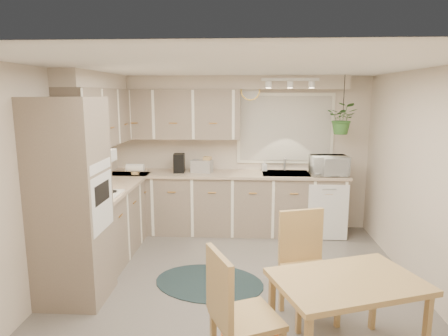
{
  "coord_description": "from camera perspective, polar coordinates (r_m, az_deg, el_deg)",
  "views": [
    {
      "loc": [
        0.1,
        -4.19,
        2.12
      ],
      "look_at": [
        -0.17,
        0.55,
        1.24
      ],
      "focal_mm": 32.0,
      "sensor_mm": 36.0,
      "label": 1
    }
  ],
  "objects": [
    {
      "name": "track_light_bar",
      "position": [
        5.78,
        9.43,
        12.38
      ],
      "size": [
        0.8,
        0.04,
        0.04
      ],
      "primitive_type": "cube",
      "color": "silver",
      "rests_on": "ceiling"
    },
    {
      "name": "dining_table",
      "position": [
        3.54,
        16.94,
        -20.06
      ],
      "size": [
        1.31,
        1.08,
        0.7
      ],
      "primitive_type": "cube",
      "rotation": [
        0.0,
        0.0,
        0.34
      ],
      "color": "tan",
      "rests_on": "floor"
    },
    {
      "name": "upper_cab_back",
      "position": [
        6.22,
        -6.99,
        7.64
      ],
      "size": [
        2.0,
        0.35,
        0.75
      ],
      "primitive_type": "cube",
      "color": "gray",
      "rests_on": "wall_back"
    },
    {
      "name": "chair_left",
      "position": [
        3.16,
        3.26,
        -20.19
      ],
      "size": [
        0.63,
        0.63,
        1.02
      ],
      "primitive_type": "cube",
      "rotation": [
        0.0,
        0.0,
        -1.15
      ],
      "color": "tan",
      "rests_on": "floor"
    },
    {
      "name": "base_cab_left",
      "position": [
        5.63,
        -15.67,
        -7.22
      ],
      "size": [
        0.6,
        1.85,
        0.9
      ],
      "primitive_type": "cube",
      "color": "gray",
      "rests_on": "floor"
    },
    {
      "name": "oven_stack",
      "position": [
        4.34,
        -21.03,
        -4.54
      ],
      "size": [
        0.65,
        0.65,
        2.1
      ],
      "primitive_type": "cube",
      "color": "gray",
      "rests_on": "floor"
    },
    {
      "name": "dishwasher_front",
      "position": [
        6.05,
        14.64,
        -6.18
      ],
      "size": [
        0.58,
        0.02,
        0.83
      ],
      "primitive_type": "cube",
      "color": "silver",
      "rests_on": "base_cab_back"
    },
    {
      "name": "wall_back",
      "position": [
        6.36,
        2.32,
        2.11
      ],
      "size": [
        4.0,
        0.04,
        2.4
      ],
      "primitive_type": "cube",
      "color": "beige",
      "rests_on": "floor"
    },
    {
      "name": "toaster",
      "position": [
        6.15,
        -3.18,
        0.26
      ],
      "size": [
        0.35,
        0.25,
        0.19
      ],
      "primitive_type": "cube",
      "rotation": [
        0.0,
        0.0,
        -0.24
      ],
      "color": "#AEB0B6",
      "rests_on": "counter_back"
    },
    {
      "name": "ceiling",
      "position": [
        4.2,
        1.96,
        14.25
      ],
      "size": [
        4.2,
        4.2,
        0.0
      ],
      "primitive_type": "plane",
      "color": "white",
      "rests_on": "wall_back"
    },
    {
      "name": "chair_back",
      "position": [
        3.95,
        12.18,
        -13.83
      ],
      "size": [
        0.6,
        0.6,
        1.02
      ],
      "primitive_type": "cube",
      "rotation": [
        0.0,
        0.0,
        3.45
      ],
      "color": "tan",
      "rests_on": "floor"
    },
    {
      "name": "soffit_back",
      "position": [
        6.15,
        0.47,
        12.11
      ],
      "size": [
        3.6,
        0.3,
        0.2
      ],
      "primitive_type": "cube",
      "color": "beige",
      "rests_on": "wall_back"
    },
    {
      "name": "knife_block",
      "position": [
        6.17,
        -2.41,
        0.53
      ],
      "size": [
        0.13,
        0.13,
        0.24
      ],
      "primitive_type": "cube",
      "rotation": [
        0.0,
        0.0,
        -0.21
      ],
      "color": "tan",
      "rests_on": "counter_back"
    },
    {
      "name": "window_frame",
      "position": [
        6.32,
        8.73,
        5.6
      ],
      "size": [
        1.5,
        0.02,
        1.1
      ],
      "primitive_type": "cube",
      "color": "white",
      "rests_on": "wall_back"
    },
    {
      "name": "soffit_left",
      "position": [
        5.55,
        -17.7,
        11.81
      ],
      "size": [
        0.3,
        2.0,
        0.2
      ],
      "primitive_type": "cube",
      "color": "beige",
      "rests_on": "wall_left"
    },
    {
      "name": "soap_bottle",
      "position": [
        6.26,
        5.77,
        -0.12
      ],
      "size": [
        0.11,
        0.18,
        0.08
      ],
      "primitive_type": "imported",
      "rotation": [
        0.0,
        0.0,
        0.21
      ],
      "color": "silver",
      "rests_on": "counter_back"
    },
    {
      "name": "base_cab_back",
      "position": [
        6.23,
        0.38,
        -5.11
      ],
      "size": [
        3.6,
        0.6,
        0.9
      ],
      "primitive_type": "cube",
      "color": "gray",
      "rests_on": "floor"
    },
    {
      "name": "wall_front",
      "position": [
        2.29,
        0.56,
        -13.27
      ],
      "size": [
        4.0,
        0.04,
        2.4
      ],
      "primitive_type": "cube",
      "color": "beige",
      "rests_on": "floor"
    },
    {
      "name": "upper_cab_left",
      "position": [
        5.55,
        -17.18,
        6.93
      ],
      "size": [
        0.35,
        2.0,
        0.75
      ],
      "primitive_type": "cube",
      "color": "gray",
      "rests_on": "wall_left"
    },
    {
      "name": "hanging_plant",
      "position": [
        6.07,
        16.58,
        6.32
      ],
      "size": [
        0.56,
        0.59,
        0.36
      ],
      "primitive_type": "imported",
      "rotation": [
        0.0,
        0.0,
        -0.41
      ],
      "color": "#356A2A",
      "rests_on": "ceiling"
    },
    {
      "name": "wall_oven_face",
      "position": [
        4.22,
        -17.05,
        -4.71
      ],
      "size": [
        0.02,
        0.56,
        0.58
      ],
      "primitive_type": "cube",
      "color": "silver",
      "rests_on": "oven_stack"
    },
    {
      "name": "counter_back",
      "position": [
        6.11,
        0.38,
        -0.89
      ],
      "size": [
        3.64,
        0.64,
        0.04
      ],
      "primitive_type": "cube",
      "color": "tan",
      "rests_on": "base_cab_back"
    },
    {
      "name": "coffee_maker",
      "position": [
        6.17,
        -6.43,
        0.71
      ],
      "size": [
        0.18,
        0.21,
        0.29
      ],
      "primitive_type": "cube",
      "rotation": [
        0.0,
        0.0,
        0.07
      ],
      "color": "black",
      "rests_on": "counter_back"
    },
    {
      "name": "sink",
      "position": [
        6.15,
        8.79,
        -1.14
      ],
      "size": [
        0.7,
        0.48,
        0.1
      ],
      "primitive_type": "cube",
      "color": "#AEB0B6",
      "rests_on": "counter_back"
    },
    {
      "name": "wall_right",
      "position": [
        4.7,
        27.07,
        -2.02
      ],
      "size": [
        0.04,
        4.2,
        2.4
      ],
      "primitive_type": "cube",
      "color": "beige",
      "rests_on": "floor"
    },
    {
      "name": "braided_rug",
      "position": [
        4.75,
        -2.14,
        -16.03
      ],
      "size": [
        1.45,
        1.22,
        0.01
      ],
      "primitive_type": "ellipsoid",
      "rotation": [
        0.0,
        0.0,
        -0.24
      ],
      "color": "black",
      "rests_on": "floor"
    },
    {
      "name": "wall_left",
      "position": [
        4.78,
        -22.88,
        -1.5
      ],
      "size": [
        0.04,
        4.2,
        2.4
      ],
      "primitive_type": "cube",
      "color": "beige",
      "rests_on": "floor"
    },
    {
      "name": "microwave",
      "position": [
        6.1,
        14.77,
        0.65
      ],
      "size": [
        0.55,
        0.33,
        0.36
      ],
      "primitive_type": "imported",
      "rotation": [
        0.0,
        0.0,
        0.08
      ],
      "color": "silver",
      "rests_on": "counter_back"
    },
    {
      "name": "window_blinds",
      "position": [
        6.31,
        8.73,
        5.59
      ],
      "size": [
        1.4,
        0.02,
        1.0
      ],
      "primitive_type": "cube",
      "color": "beige",
      "rests_on": "wall_back"
    },
    {
      "name": "counter_left",
      "position": [
        5.51,
        -15.81,
        -2.55
      ],
      "size": [
        0.64,
        1.89,
        0.04
      ],
      "primitive_type": "cube",
      "color": "tan",
      "rests_on": "base_cab_left"
    },
    {
      "name": "floor",
      "position": [
        4.7,
        1.77,
        -16.38
      ],
      "size": [
        4.2,
        4.2,
        0.0
      ],
      "primitive_type": "plane",
      "color": "#6A635E",
      "rests_on": "ground"
    },
    {
      "name": "cooktop",
      "position": [
        4.97,
        -17.85,
        -3.75
      ],
      "size": [
        0.52,
        0.58,
        0.02
      ],
      "primitive_type": "cube",
      "color": "silver",
      "rests_on": "counter_left"
    },
    {
      "name": "range_hood",
      "position": [
        4.89,
        -18.36,
        1.44
      ],
      "size": [
        0.4,
        0.6,
        0.14
      ],
      "primitive_type": "cube",
      "color": "silver",
      "rests_on": "upper_cab_left"
    },
    {
      "name": "wall_clock",
      "position": [
        6.26,
        3.78,
        10.96
      ],
      "size": [
        0.3,
        0.03,
        0.3
      ],
      "primitive_type": "cylinder",
      "rotation": [
        1.57,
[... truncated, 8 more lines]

